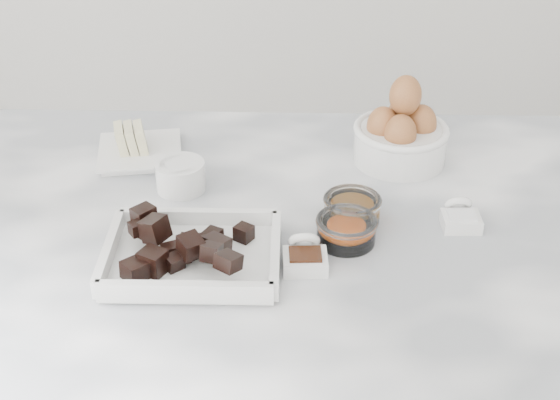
% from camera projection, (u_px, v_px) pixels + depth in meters
% --- Properties ---
extents(marble_slab, '(1.20, 0.80, 0.04)m').
position_uv_depth(marble_slab, '(266.00, 246.00, 1.12)').
color(marble_slab, white).
rests_on(marble_slab, cabinet).
extents(chocolate_dish, '(0.24, 0.18, 0.06)m').
position_uv_depth(chocolate_dish, '(192.00, 250.00, 1.04)').
color(chocolate_dish, white).
rests_on(chocolate_dish, marble_slab).
extents(butter_plate, '(0.16, 0.16, 0.06)m').
position_uv_depth(butter_plate, '(138.00, 147.00, 1.30)').
color(butter_plate, white).
rests_on(butter_plate, marble_slab).
extents(sugar_ramekin, '(0.08, 0.08, 0.05)m').
position_uv_depth(sugar_ramekin, '(180.00, 175.00, 1.20)').
color(sugar_ramekin, white).
rests_on(sugar_ramekin, marble_slab).
extents(egg_bowl, '(0.16, 0.16, 0.15)m').
position_uv_depth(egg_bowl, '(401.00, 134.00, 1.27)').
color(egg_bowl, white).
rests_on(egg_bowl, marble_slab).
extents(honey_bowl, '(0.09, 0.09, 0.04)m').
position_uv_depth(honey_bowl, '(352.00, 208.00, 1.13)').
color(honey_bowl, white).
rests_on(honey_bowl, marble_slab).
extents(zest_bowl, '(0.09, 0.09, 0.04)m').
position_uv_depth(zest_bowl, '(346.00, 229.00, 1.09)').
color(zest_bowl, white).
rests_on(zest_bowl, marble_slab).
extents(vanilla_spoon, '(0.06, 0.07, 0.04)m').
position_uv_depth(vanilla_spoon, '(305.00, 256.00, 1.04)').
color(vanilla_spoon, white).
rests_on(vanilla_spoon, marble_slab).
extents(salt_spoon, '(0.06, 0.07, 0.04)m').
position_uv_depth(salt_spoon, '(460.00, 217.00, 1.12)').
color(salt_spoon, white).
rests_on(salt_spoon, marble_slab).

